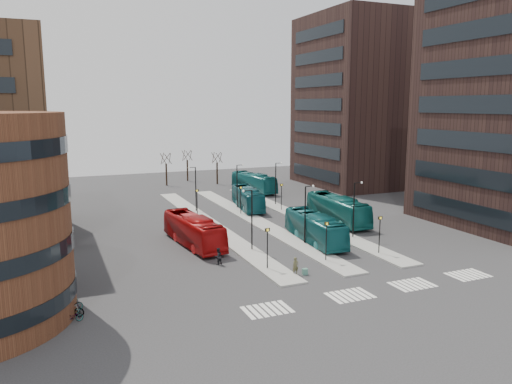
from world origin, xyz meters
name	(u,v)px	position (x,y,z in m)	size (l,w,h in m)	color
ground	(394,313)	(0.00, 0.00, 0.00)	(160.00, 160.00, 0.00)	#2A2A2C
island_left	(210,224)	(-4.00, 30.00, 0.07)	(2.50, 45.00, 0.15)	gray
island_mid	(255,220)	(2.00, 30.00, 0.07)	(2.50, 45.00, 0.15)	gray
island_right	(297,216)	(8.00, 30.00, 0.07)	(2.50, 45.00, 0.15)	gray
suitcase	(305,272)	(-1.94, 9.54, 0.27)	(0.43, 0.34, 0.54)	#1B3A96
red_bus	(194,230)	(-8.25, 22.19, 1.57)	(2.64, 11.30, 3.15)	#AC0D0E
teal_bus_a	(315,228)	(4.00, 18.35, 1.53)	(2.57, 10.97, 3.06)	#12585C
teal_bus_b	(248,198)	(3.88, 37.21, 1.50)	(2.51, 10.73, 2.99)	#12545C
teal_bus_c	(337,209)	(11.11, 25.21, 1.65)	(2.77, 11.85, 3.30)	#125A57
teal_bus_d	(254,182)	(10.14, 49.96, 1.56)	(2.62, 11.18, 3.12)	#135E61
traveller	(296,266)	(-2.68, 9.88, 0.77)	(0.56, 0.37, 1.54)	#4C4A2D
commuter_a	(218,256)	(-7.98, 15.05, 0.79)	(0.77, 0.60, 1.58)	black
commuter_b	(332,246)	(3.26, 13.70, 0.87)	(1.02, 0.42, 1.73)	black
commuter_c	(323,241)	(3.50, 15.85, 0.80)	(1.04, 0.60, 1.61)	black
bicycle_near	(72,317)	(-21.00, 7.07, 0.40)	(0.53, 1.52, 0.80)	gray
bicycle_mid	(71,310)	(-21.00, 8.12, 0.54)	(0.51, 1.81, 1.09)	gray
bicycle_far	(70,306)	(-21.00, 8.87, 0.48)	(0.64, 1.83, 0.96)	gray
crosswalk_stripes	(379,290)	(1.75, 4.00, 0.01)	(22.35, 2.40, 0.01)	silver
tower_far	(365,102)	(31.98, 50.00, 15.00)	(20.12, 20.00, 30.00)	#2F1D1A
sign_poles	(276,213)	(1.60, 23.00, 2.41)	(12.45, 22.12, 3.65)	black
lamp_posts	(266,195)	(2.64, 28.00, 3.58)	(14.04, 20.24, 6.12)	black
bare_trees	(190,169)	(2.67, 62.67, 2.72)	(10.97, 8.14, 5.90)	black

